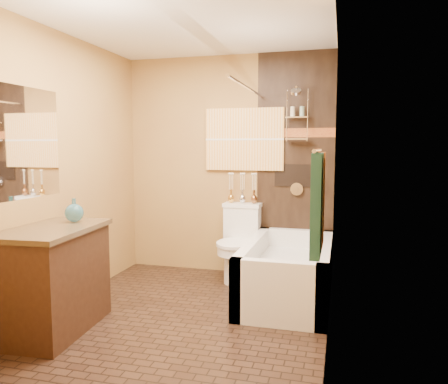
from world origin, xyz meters
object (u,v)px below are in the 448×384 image
(sunset_painting, at_px, (244,139))
(bathtub, at_px, (288,276))
(toilet, at_px, (238,242))
(vanity, at_px, (52,279))

(sunset_painting, xyz_separation_m, bathtub, (0.60, -0.73, -1.33))
(toilet, bearing_deg, bathtub, -35.28)
(sunset_painting, height_order, toilet, sunset_painting)
(sunset_painting, bearing_deg, vanity, -119.86)
(sunset_painting, relative_size, bathtub, 0.60)
(toilet, relative_size, vanity, 0.84)
(sunset_painting, height_order, vanity, sunset_painting)
(sunset_painting, distance_m, vanity, 2.52)
(bathtub, xyz_separation_m, vanity, (-1.72, -1.23, 0.20))
(bathtub, xyz_separation_m, toilet, (-0.60, 0.45, 0.20))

